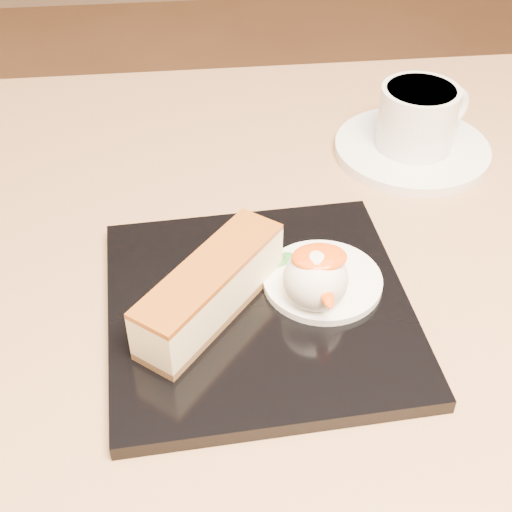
{
  "coord_description": "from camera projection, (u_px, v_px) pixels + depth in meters",
  "views": [
    {
      "loc": [
        -0.04,
        -0.38,
        1.1
      ],
      "look_at": [
        0.01,
        0.01,
        0.76
      ],
      "focal_mm": 50.0,
      "sensor_mm": 36.0,
      "label": 1
    }
  ],
  "objects": [
    {
      "name": "saucer",
      "position": [
        412.0,
        149.0,
        0.7
      ],
      "size": [
        0.15,
        0.15,
        0.01
      ],
      "primitive_type": "cylinder",
      "color": "white",
      "rests_on": "table"
    },
    {
      "name": "coffee_cup",
      "position": [
        419.0,
        116.0,
        0.67
      ],
      "size": [
        0.1,
        0.07,
        0.06
      ],
      "rotation": [
        0.0,
        0.0,
        0.38
      ],
      "color": "white",
      "rests_on": "saucer"
    },
    {
      "name": "mango_sauce",
      "position": [
        319.0,
        257.0,
        0.5
      ],
      "size": [
        0.04,
        0.03,
        0.01
      ],
      "primitive_type": "ellipsoid",
      "color": "#FF4C08",
      "rests_on": "ice_cream_scoop"
    },
    {
      "name": "cheesecake",
      "position": [
        211.0,
        289.0,
        0.5
      ],
      "size": [
        0.11,
        0.13,
        0.04
      ],
      "rotation": [
        0.0,
        0.0,
        0.88
      ],
      "color": "brown",
      "rests_on": "dessert_plate"
    },
    {
      "name": "mint_sprig",
      "position": [
        280.0,
        258.0,
        0.55
      ],
      "size": [
        0.03,
        0.02,
        0.0
      ],
      "color": "#348D2E",
      "rests_on": "cream_smear"
    },
    {
      "name": "ice_cream_scoop",
      "position": [
        315.0,
        279.0,
        0.51
      ],
      "size": [
        0.05,
        0.05,
        0.05
      ],
      "primitive_type": "sphere",
      "color": "white",
      "rests_on": "cream_smear"
    },
    {
      "name": "table",
      "position": [
        251.0,
        430.0,
        0.64
      ],
      "size": [
        0.8,
        0.8,
        0.72
      ],
      "color": "black",
      "rests_on": "ground"
    },
    {
      "name": "cream_smear",
      "position": [
        323.0,
        281.0,
        0.54
      ],
      "size": [
        0.09,
        0.09,
        0.01
      ],
      "primitive_type": "cylinder",
      "color": "white",
      "rests_on": "dessert_plate"
    },
    {
      "name": "dessert_plate",
      "position": [
        259.0,
        308.0,
        0.53
      ],
      "size": [
        0.23,
        0.23,
        0.01
      ],
      "primitive_type": "cube",
      "rotation": [
        0.0,
        0.0,
        0.05
      ],
      "color": "black",
      "rests_on": "table"
    }
  ]
}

